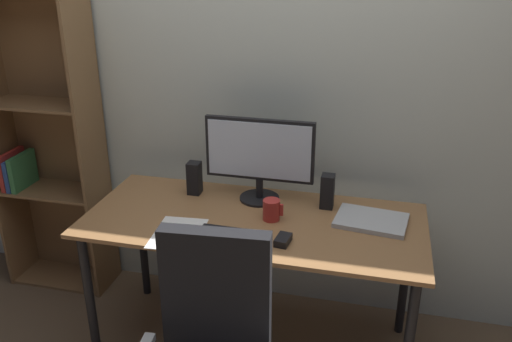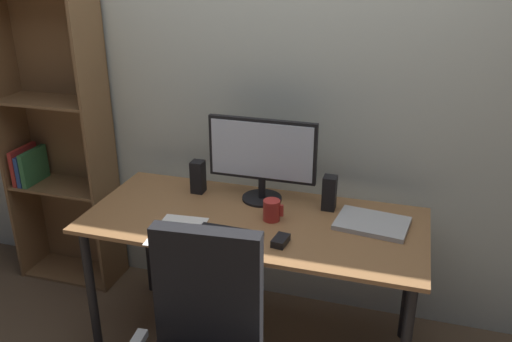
{
  "view_description": "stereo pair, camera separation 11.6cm",
  "coord_description": "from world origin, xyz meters",
  "views": [
    {
      "loc": [
        0.54,
        -2.14,
        1.9
      ],
      "look_at": [
        0.02,
        -0.02,
        0.99
      ],
      "focal_mm": 37.24,
      "sensor_mm": 36.0,
      "label": 1
    },
    {
      "loc": [
        0.65,
        -2.11,
        1.9
      ],
      "look_at": [
        0.02,
        -0.02,
        0.99
      ],
      "focal_mm": 37.24,
      "sensor_mm": 36.0,
      "label": 2
    }
  ],
  "objects": [
    {
      "name": "speaker_left",
      "position": [
        -0.36,
        0.2,
        0.82
      ],
      "size": [
        0.06,
        0.07,
        0.17
      ],
      "primitive_type": "cube",
      "color": "black",
      "rests_on": "desk"
    },
    {
      "name": "laptop",
      "position": [
        0.54,
        0.09,
        0.75
      ],
      "size": [
        0.35,
        0.27,
        0.02
      ],
      "primitive_type": "cube",
      "rotation": [
        0.0,
        0.0,
        -0.13
      ],
      "color": "#B7BABC",
      "rests_on": "desk"
    },
    {
      "name": "mouse",
      "position": [
        0.18,
        -0.19,
        0.76
      ],
      "size": [
        0.07,
        0.1,
        0.03
      ],
      "primitive_type": "cube",
      "rotation": [
        0.0,
        0.0,
        -0.13
      ],
      "color": "black",
      "rests_on": "desk"
    },
    {
      "name": "back_wall",
      "position": [
        0.0,
        0.52,
        1.3
      ],
      "size": [
        6.4,
        0.1,
        2.6
      ],
      "primitive_type": "cube",
      "color": "beige",
      "rests_on": "ground"
    },
    {
      "name": "coffee_mug",
      "position": [
        0.08,
        0.01,
        0.79
      ],
      "size": [
        0.1,
        0.08,
        0.1
      ],
      "color": "#B72D28",
      "rests_on": "desk"
    },
    {
      "name": "paper_sheet",
      "position": [
        -0.29,
        -0.22,
        0.74
      ],
      "size": [
        0.23,
        0.31,
        0.0
      ],
      "primitive_type": "cube",
      "rotation": [
        0.0,
        0.0,
        0.08
      ],
      "color": "white",
      "rests_on": "desk"
    },
    {
      "name": "speaker_right",
      "position": [
        0.32,
        0.2,
        0.82
      ],
      "size": [
        0.06,
        0.07,
        0.17
      ],
      "primitive_type": "cube",
      "color": "black",
      "rests_on": "desk"
    },
    {
      "name": "desk",
      "position": [
        0.0,
        0.0,
        0.66
      ],
      "size": [
        1.59,
        0.7,
        0.74
      ],
      "color": "olive",
      "rests_on": "ground"
    },
    {
      "name": "keyboard",
      "position": [
        -0.06,
        -0.19,
        0.75
      ],
      "size": [
        0.29,
        0.12,
        0.02
      ],
      "primitive_type": "cube",
      "rotation": [
        0.0,
        0.0,
        -0.03
      ],
      "color": "black",
      "rests_on": "desk"
    },
    {
      "name": "monitor",
      "position": [
        -0.02,
        0.21,
        0.98
      ],
      "size": [
        0.54,
        0.2,
        0.42
      ],
      "color": "black",
      "rests_on": "desk"
    },
    {
      "name": "bookshelf",
      "position": [
        -1.3,
        0.35,
        0.85
      ],
      "size": [
        0.6,
        0.28,
        1.73
      ],
      "color": "brown",
      "rests_on": "ground"
    }
  ]
}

